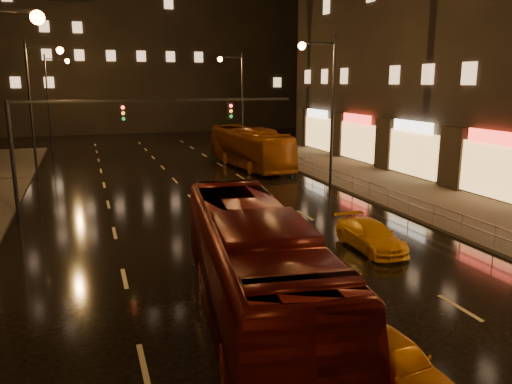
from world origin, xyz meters
The scene contains 9 objects.
ground centered at (0.00, 20.00, 0.00)m, with size 140.00×140.00×0.00m, color black.
sidewalk_right centered at (13.50, 15.00, 0.07)m, with size 7.00×70.00×0.15m, color #38332D.
building_distant centered at (4.00, 72.00, 18.00)m, with size 44.00×16.00×36.00m, color black.
traffic_signal centered at (-5.06, 20.00, 4.74)m, with size 15.31×0.32×6.20m.
railing_right centered at (10.20, 18.00, 0.90)m, with size 0.05×56.00×1.00m.
bus_red centered at (-1.50, 5.47, 1.71)m, with size 2.87×12.27×3.42m, color #560E0C.
bus_curb centered at (7.02, 31.76, 1.67)m, with size 2.80×11.99×3.34m, color #843F0D.
taxi_near centered at (0.60, 1.17, 0.60)m, with size 1.42×3.53×1.20m, color orange.
taxi_far centered at (5.37, 10.00, 0.60)m, with size 1.68×4.13×1.20m, color #F7AA17.
Camera 1 is at (-6.00, -7.89, 7.10)m, focal length 35.00 mm.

